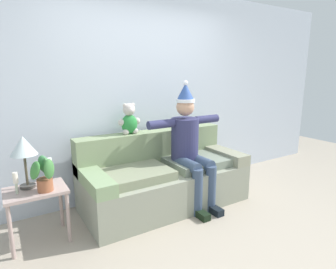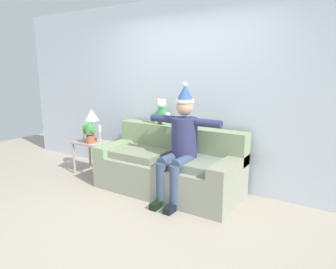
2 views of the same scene
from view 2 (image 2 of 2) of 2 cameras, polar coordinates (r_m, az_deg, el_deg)
name	(u,v)px [view 2 (image 2 of 2)]	position (r m, az deg, el deg)	size (l,w,h in m)	color
ground_plane	(122,219)	(3.66, -8.62, -15.43)	(10.00, 10.00, 0.00)	#A79A88
back_wall	(189,93)	(4.54, 3.92, 7.82)	(7.00, 0.10, 2.70)	silver
couch	(170,167)	(4.29, 0.35, -6.12)	(2.01, 0.89, 0.89)	gray
person_seated	(181,142)	(3.90, 2.39, -1.34)	(1.02, 0.77, 1.53)	navy
teddy_bear	(161,113)	(4.52, -1.24, 4.10)	(0.29, 0.17, 0.38)	#29863A
side_table	(92,147)	(5.11, -14.09, -2.26)	(0.55, 0.40, 0.54)	#B1968F
table_lamp	(92,116)	(5.11, -14.13, 3.29)	(0.24, 0.24, 0.51)	#423F3A
potted_plant	(90,132)	(4.94, -14.46, 0.46)	(0.26, 0.28, 0.34)	#A05A3A
candle_tall	(84,133)	(5.16, -15.55, 0.32)	(0.04, 0.04, 0.20)	beige
candle_short	(100,131)	(4.97, -12.69, 0.59)	(0.04, 0.04, 0.27)	beige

